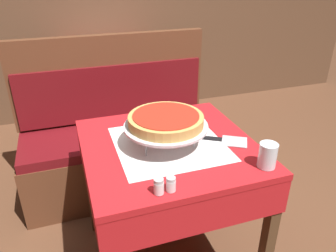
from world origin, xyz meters
name	(u,v)px	position (x,y,z in m)	size (l,w,h in m)	color
dining_table_front	(169,164)	(0.00, 0.00, 0.62)	(0.78, 0.78, 0.73)	red
dining_table_rear	(110,69)	(0.00, 1.64, 0.62)	(0.80, 0.80, 0.73)	red
booth_bench	(121,147)	(-0.10, 0.75, 0.32)	(1.31, 0.49, 1.06)	brown
pizza_pan_stand	(166,127)	(-0.02, -0.01, 0.82)	(0.38, 0.38, 0.10)	#ADADB2
deep_dish_pizza	(166,120)	(-0.02, -0.01, 0.86)	(0.33, 0.33, 0.05)	tan
pizza_server	(219,140)	(0.23, -0.05, 0.74)	(0.29, 0.20, 0.01)	#BCBCC1
water_glass_near	(268,155)	(0.32, -0.31, 0.78)	(0.07, 0.07, 0.10)	silver
salt_shaker	(159,186)	(-0.15, -0.33, 0.76)	(0.04, 0.04, 0.06)	silver
pepper_shaker	(171,184)	(-0.10, -0.33, 0.76)	(0.04, 0.04, 0.06)	silver
condiment_caddy	(97,55)	(-0.11, 1.58, 0.77)	(0.14, 0.14, 0.15)	black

